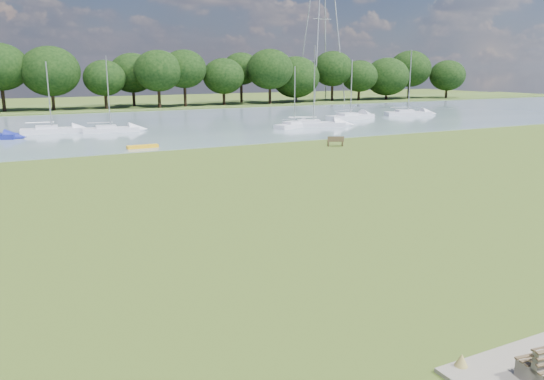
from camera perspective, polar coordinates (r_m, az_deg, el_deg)
name	(u,v)px	position (r m, az deg, el deg)	size (l,w,h in m)	color
ground	(270,221)	(23.62, -0.17, -3.33)	(220.00, 220.00, 0.00)	#5B6227
river	(105,127)	(63.44, -17.53, 6.44)	(220.00, 40.00, 0.10)	slate
far_bank	(73,109)	(93.06, -20.66, 8.14)	(220.00, 20.00, 0.40)	#4C6626
riverbank_bench	(336,141)	(46.17, 6.85, 5.23)	(1.49, 0.94, 0.88)	brown
kayak	(143,147)	(45.88, -13.75, 4.57)	(2.60, 0.61, 0.26)	#F5AF13
tree_line	(113,72)	(89.74, -16.75, 12.09)	(152.38, 8.30, 10.04)	black
sailboat_0	(110,128)	(58.39, -17.04, 6.42)	(5.81, 2.01, 7.78)	silver
sailboat_3	(313,123)	(61.26, 4.42, 7.25)	(7.29, 4.52, 8.96)	silver
sailboat_4	(350,115)	(70.51, 8.39, 7.94)	(7.35, 3.27, 7.60)	silver
sailboat_5	(51,129)	(59.28, -22.66, 6.11)	(6.13, 2.11, 7.18)	silver
sailboat_6	(294,124)	(60.08, 2.39, 7.14)	(5.68, 3.59, 6.73)	silver
sailboat_9	(408,112)	(77.64, 14.38, 8.14)	(6.82, 3.42, 8.98)	silver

